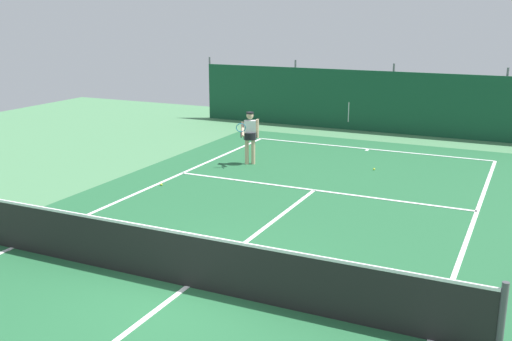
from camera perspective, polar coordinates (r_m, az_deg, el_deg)
name	(u,v)px	position (r m, az deg, el deg)	size (l,w,h in m)	color
ground_plane	(188,287)	(10.62, -6.50, -10.92)	(36.00, 36.00, 0.00)	#4C8456
court_surface	(188,287)	(10.62, -6.50, -10.91)	(11.02, 26.60, 0.01)	#236038
tennis_net	(187,259)	(10.41, -6.58, -8.39)	(10.12, 0.10, 1.10)	black
back_fence	(394,114)	(24.54, 12.95, 5.23)	(16.30, 0.98, 2.70)	#14472D
tennis_player	(250,134)	(18.52, -0.59, 3.50)	(0.56, 0.83, 1.64)	#D8AD8C
tennis_ball_near_player	(374,169)	(18.34, 11.16, 0.13)	(0.07, 0.07, 0.07)	#CCDB33
tennis_ball_midcourt	(161,185)	(16.59, -8.99, -1.33)	(0.07, 0.07, 0.07)	#CCDB33
parked_car	(347,101)	(26.67, 8.61, 6.56)	(2.23, 4.31, 1.68)	silver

